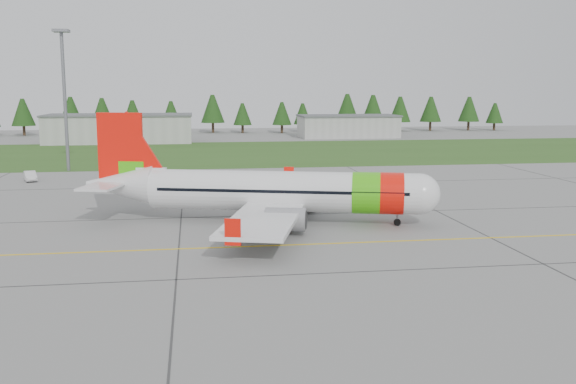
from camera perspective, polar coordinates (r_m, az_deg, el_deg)
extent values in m
plane|color=gray|center=(43.76, 10.28, -6.84)|extent=(320.00, 320.00, 0.00)
cylinder|color=silver|center=(57.57, -0.44, 0.07)|extent=(24.18, 10.12, 3.62)
sphere|color=silver|center=(57.18, 11.61, -0.17)|extent=(3.62, 3.62, 3.62)
cone|color=silver|center=(61.51, -14.71, 0.66)|extent=(7.24, 5.26, 3.62)
cube|color=black|center=(57.15, 11.90, 0.14)|extent=(2.09, 2.73, 0.52)
cylinder|color=#43BF0E|center=(57.03, 6.96, -0.08)|extent=(3.34, 4.22, 3.70)
cylinder|color=#F41208|center=(57.06, 9.20, -0.13)|extent=(2.98, 4.12, 3.70)
cube|color=silver|center=(57.80, -0.89, -0.92)|extent=(13.08, 29.93, 0.33)
cube|color=#F41208|center=(72.29, 0.08, 1.52)|extent=(1.12, 0.47, 1.85)
cube|color=#F41208|center=(43.64, -4.93, -3.57)|extent=(1.12, 0.47, 1.85)
cylinder|color=gray|center=(62.70, 1.04, -0.60)|extent=(3.75, 2.79, 1.95)
cylinder|color=gray|center=(52.74, -0.21, -2.45)|extent=(3.75, 2.79, 1.95)
cube|color=#F41208|center=(61.07, -14.66, 3.54)|extent=(4.19, 1.50, 7.05)
cube|color=#43BF0E|center=(60.92, -13.70, 1.64)|extent=(2.43, 1.04, 2.23)
cube|color=silver|center=(61.65, -15.11, 0.88)|extent=(5.79, 11.07, 0.20)
cylinder|color=slate|center=(57.47, 9.70, -2.33)|extent=(0.17, 0.17, 1.30)
cylinder|color=black|center=(57.54, 9.69, -2.65)|extent=(0.68, 0.42, 0.63)
cylinder|color=slate|center=(60.64, -1.40, -1.38)|extent=(0.20, 0.20, 1.76)
cylinder|color=black|center=(60.77, -1.75, -1.74)|extent=(1.04, 0.67, 0.96)
cylinder|color=slate|center=(55.61, -2.23, -2.34)|extent=(0.20, 0.20, 1.76)
cylinder|color=black|center=(55.75, -2.60, -2.73)|extent=(1.04, 0.67, 0.96)
imported|color=silver|center=(90.70, -21.99, 2.16)|extent=(1.73, 1.69, 3.97)
cube|color=#30561E|center=(123.14, -2.03, 3.56)|extent=(320.00, 50.00, 0.03)
cube|color=gold|center=(51.14, 7.41, -4.43)|extent=(120.00, 0.25, 0.02)
cube|color=#A8A8A3|center=(150.93, -14.71, 5.42)|extent=(32.00, 14.00, 6.00)
cube|color=#A8A8A3|center=(162.75, 5.34, 5.79)|extent=(24.00, 12.00, 5.20)
cylinder|color=slate|center=(99.49, -19.21, 7.50)|extent=(0.50, 0.50, 20.00)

